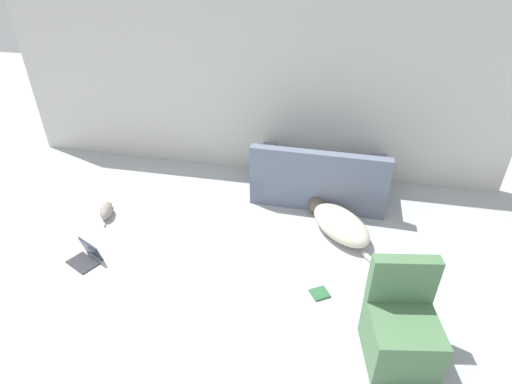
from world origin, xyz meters
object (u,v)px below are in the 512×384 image
(cat, at_px, (106,210))
(laptop_open, at_px, (87,255))
(couch, at_px, (319,180))
(book_green, at_px, (320,293))
(dog, at_px, (339,223))
(side_chair, at_px, (401,329))

(cat, bearing_deg, laptop_open, 173.93)
(couch, xyz_separation_m, laptop_open, (-2.47, -1.92, -0.19))
(book_green, bearing_deg, couch, 95.13)
(cat, distance_m, laptop_open, 0.89)
(dog, height_order, laptop_open, dog)
(couch, xyz_separation_m, side_chair, (0.87, -2.47, 0.05))
(couch, xyz_separation_m, cat, (-2.71, -1.07, -0.18))
(dog, height_order, side_chair, side_chair)
(cat, bearing_deg, side_chair, -133.53)
(cat, relative_size, side_chair, 0.52)
(dog, bearing_deg, side_chair, 159.91)
(laptop_open, bearing_deg, dog, 47.01)
(couch, relative_size, book_green, 7.87)
(couch, bearing_deg, cat, 23.10)
(side_chair, bearing_deg, cat, 148.48)
(couch, distance_m, dog, 0.87)
(dog, xyz_separation_m, cat, (-3.03, -0.27, -0.06))
(laptop_open, xyz_separation_m, book_green, (2.64, 0.01, -0.06))
(cat, xyz_separation_m, side_chair, (3.58, -1.40, 0.23))
(dog, xyz_separation_m, laptop_open, (-2.78, -1.12, -0.06))
(dog, height_order, book_green, dog)
(dog, relative_size, laptop_open, 2.66)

